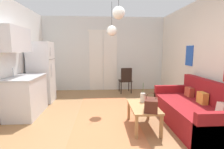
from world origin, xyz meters
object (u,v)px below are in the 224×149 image
object	(u,v)px
pendant_lamp_near	(119,13)
pendant_lamp_far	(112,31)
handbag	(151,105)
accent_chair	(126,79)
refrigerator	(42,72)
couch	(195,112)
bamboo_vase	(143,97)
coffee_table	(143,109)

from	to	relation	value
pendant_lamp_near	pendant_lamp_far	xyz separation A→B (m)	(-0.03, 1.41, -0.15)
handbag	accent_chair	world-z (taller)	accent_chair
refrigerator	accent_chair	bearing A→B (deg)	17.81
handbag	pendant_lamp_far	distance (m)	2.23
couch	accent_chair	size ratio (longest dim) A/B	2.13
handbag	refrigerator	xyz separation A→B (m)	(-2.58, 2.13, 0.31)
bamboo_vase	pendant_lamp_far	world-z (taller)	pendant_lamp_far
bamboo_vase	pendant_lamp_near	bearing A→B (deg)	-149.39
coffee_table	refrigerator	xyz separation A→B (m)	(-2.52, 1.84, 0.48)
handbag	accent_chair	size ratio (longest dim) A/B	0.38
couch	bamboo_vase	size ratio (longest dim) A/B	4.72
handbag	pendant_lamp_near	xyz separation A→B (m)	(-0.55, 0.20, 1.58)
pendant_lamp_far	refrigerator	bearing A→B (deg)	165.56
couch	refrigerator	xyz separation A→B (m)	(-3.58, 1.82, 0.58)
coffee_table	refrigerator	distance (m)	3.16
couch	pendant_lamp_far	distance (m)	2.67
bamboo_vase	pendant_lamp_near	distance (m)	1.72
refrigerator	pendant_lamp_far	world-z (taller)	pendant_lamp_far
handbag	pendant_lamp_near	size ratio (longest dim) A/B	0.52
pendant_lamp_near	pendant_lamp_far	world-z (taller)	same
bamboo_vase	pendant_lamp_far	xyz separation A→B (m)	(-0.57, 1.09, 1.45)
couch	handbag	size ratio (longest dim) A/B	5.57
handbag	refrigerator	bearing A→B (deg)	140.46
couch	pendant_lamp_near	xyz separation A→B (m)	(-1.56, -0.10, 1.85)
coffee_table	bamboo_vase	distance (m)	0.29
pendant_lamp_near	bamboo_vase	bearing A→B (deg)	30.61
bamboo_vase	pendant_lamp_near	xyz separation A→B (m)	(-0.54, -0.32, 1.60)
coffee_table	bamboo_vase	bearing A→B (deg)	79.46
refrigerator	pendant_lamp_far	xyz separation A→B (m)	(1.99, -0.51, 1.13)
bamboo_vase	accent_chair	bearing A→B (deg)	90.01
accent_chair	pendant_lamp_far	xyz separation A→B (m)	(-0.57, -1.34, 1.50)
coffee_table	accent_chair	size ratio (longest dim) A/B	0.99
bamboo_vase	handbag	size ratio (longest dim) A/B	1.18
refrigerator	pendant_lamp_near	xyz separation A→B (m)	(2.02, -1.92, 1.27)
refrigerator	accent_chair	size ratio (longest dim) A/B	1.94
accent_chair	pendant_lamp_near	distance (m)	3.25
refrigerator	bamboo_vase	bearing A→B (deg)	-31.95
refrigerator	coffee_table	bearing A→B (deg)	-36.08
couch	pendant_lamp_far	xyz separation A→B (m)	(-1.59, 1.30, 1.70)
coffee_table	handbag	distance (m)	0.34
coffee_table	pendant_lamp_far	size ratio (longest dim) A/B	1.06
couch	pendant_lamp_near	distance (m)	2.42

